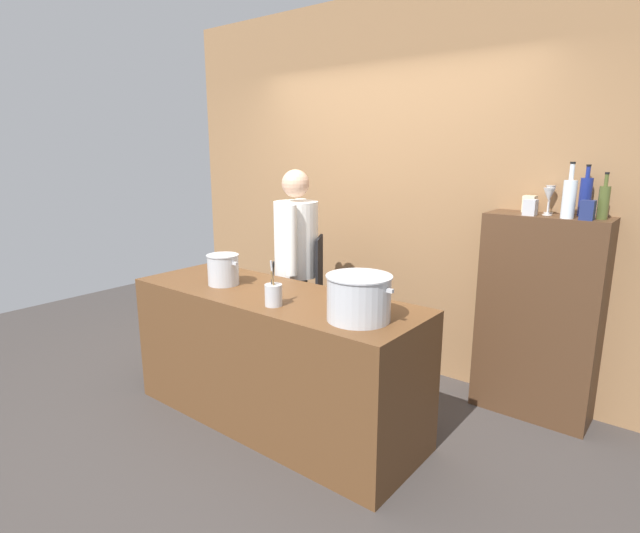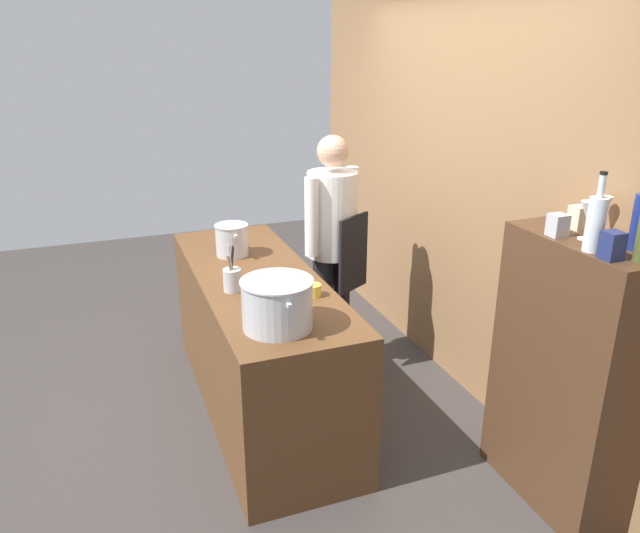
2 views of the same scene
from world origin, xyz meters
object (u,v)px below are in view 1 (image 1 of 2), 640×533
Objects in this scene: utensil_crock at (273,294)px; spice_tin_cream at (529,204)px; spice_tin_navy at (588,210)px; wine_glass_short at (550,194)px; chef at (297,260)px; spice_tin_silver at (530,207)px; wine_bottle_clear at (569,198)px; wine_bottle_olive at (604,202)px; stockpot_large at (359,298)px; stockpot_small at (223,270)px; butter_jar at (344,292)px; wine_bottle_cobalt at (585,196)px; wine_glass_wide at (549,196)px.

spice_tin_cream is at bearing 55.71° from utensil_crock.
wine_glass_short is at bearing 142.69° from spice_tin_navy.
spice_tin_cream is (-0.12, -0.02, -0.07)m from wine_glass_short.
chef is 16.22× the size of spice_tin_silver.
wine_bottle_clear is 0.19m from wine_bottle_olive.
wine_bottle_clear is at bearing 57.98° from stockpot_large.
butter_jar is (0.83, 0.26, -0.07)m from stockpot_small.
spice_tin_cream reaches higher than stockpot_small.
utensil_crock is at bearing -119.75° from butter_jar.
stockpot_large is at bearing 10.76° from utensil_crock.
stockpot_small is 2.56× the size of spice_tin_cream.
spice_tin_navy is (0.84, 1.17, 0.43)m from stockpot_large.
stockpot_large is 1.62m from wine_bottle_olive.
spice_tin_silver is (-0.33, 0.02, -0.01)m from spice_tin_navy.
wine_bottle_clear reaches higher than wine_bottle_olive.
spice_tin_navy is (1.91, 0.45, 0.49)m from chef.
wine_bottle_clear is 1.85× the size of wine_glass_short.
wine_bottle_olive reaches higher than wine_glass_short.
utensil_crock is 1.94m from spice_tin_navy.
stockpot_large reaches higher than butter_jar.
wine_bottle_cobalt is at bearing 60.01° from stockpot_large.
wine_glass_wide is 1.70× the size of spice_tin_silver.
wine_bottle_clear is at bearing -33.36° from wine_glass_wide.
spice_tin_silver is at bearing -104.20° from chef.
wine_glass_wide is at bearing 178.68° from wine_bottle_olive.
utensil_crock is 1.88m from wine_bottle_clear.
wine_bottle_cobalt reaches higher than stockpot_large.
wine_bottle_clear reaches higher than spice_tin_navy.
stockpot_large is 0.55m from utensil_crock.
utensil_crock is 0.86× the size of wine_bottle_cobalt.
wine_glass_wide is (-0.14, 0.09, -0.00)m from wine_bottle_clear.
utensil_crock is 0.98× the size of wine_bottle_olive.
stockpot_small is 2.44m from wine_bottle_olive.
wine_glass_wide is at bearing 35.32° from stockpot_small.
spice_tin_navy is at bearing -37.31° from wine_glass_short.
wine_glass_short is 1.80× the size of spice_tin_silver.
spice_tin_navy is 1.15× the size of spice_tin_silver.
utensil_crock is (0.60, -0.14, -0.03)m from stockpot_small.
wine_bottle_olive is at bearing -1.32° from wine_glass_wide.
wine_bottle_cobalt reaches higher than wine_glass_short.
wine_bottle_cobalt is at bearing 44.20° from butter_jar.
chef is at bearing -165.68° from wine_bottle_clear.
wine_glass_wide is at bearing -102.41° from chef.
wine_bottle_clear is (1.87, 1.14, 0.51)m from stockpot_small.
wine_bottle_olive is 2.39× the size of spice_tin_navy.
chef reaches higher than butter_jar.
butter_jar is at bearing 135.83° from stockpot_large.
wine_bottle_clear is at bearing -2.24° from spice_tin_silver.
spice_tin_cream is at bearing 167.90° from wine_bottle_olive.
utensil_crock reaches higher than butter_jar.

